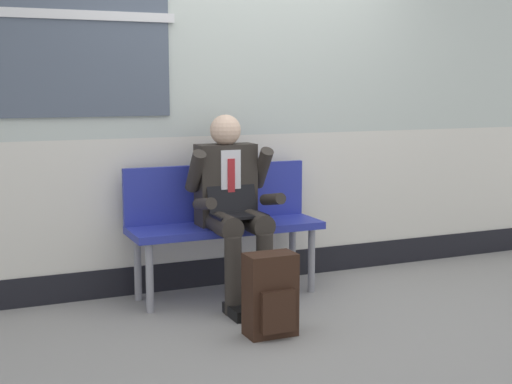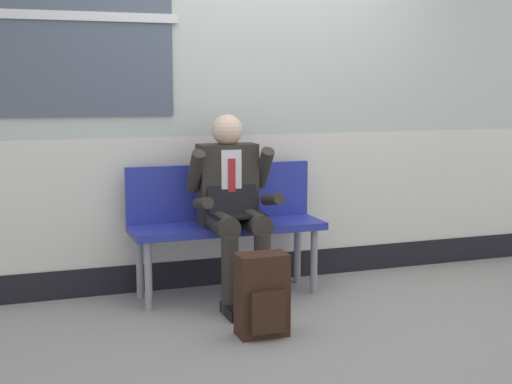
{
  "view_description": "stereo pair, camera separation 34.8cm",
  "coord_description": "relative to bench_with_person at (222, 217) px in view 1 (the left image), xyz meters",
  "views": [
    {
      "loc": [
        -2.05,
        -4.21,
        1.46
      ],
      "look_at": [
        -0.14,
        0.14,
        0.75
      ],
      "focal_mm": 50.82,
      "sensor_mm": 36.0,
      "label": 1
    },
    {
      "loc": [
        -1.73,
        -4.34,
        1.46
      ],
      "look_at": [
        -0.14,
        0.14,
        0.75
      ],
      "focal_mm": 50.82,
      "sensor_mm": 36.0,
      "label": 2
    }
  ],
  "objects": [
    {
      "name": "bench_with_person",
      "position": [
        0.0,
        0.0,
        0.0
      ],
      "size": [
        1.33,
        0.42,
        0.9
      ],
      "color": "#28339E",
      "rests_on": "ground"
    },
    {
      "name": "person_seated",
      "position": [
        0.0,
        -0.2,
        0.13
      ],
      "size": [
        0.57,
        0.7,
        1.26
      ],
      "color": "#2D2823",
      "rests_on": "ground"
    },
    {
      "name": "station_wall",
      "position": [
        0.26,
        0.28,
        1.04
      ],
      "size": [
        6.52,
        0.17,
        3.19
      ],
      "color": "beige",
      "rests_on": "ground"
    },
    {
      "name": "backpack",
      "position": [
        -0.05,
        -0.92,
        -0.31
      ],
      "size": [
        0.29,
        0.22,
        0.49
      ],
      "color": "#331E14",
      "rests_on": "ground"
    },
    {
      "name": "ground_plane",
      "position": [
        0.27,
        -0.41,
        -0.55
      ],
      "size": [
        18.0,
        18.0,
        0.0
      ],
      "primitive_type": "plane",
      "color": "gray"
    }
  ]
}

